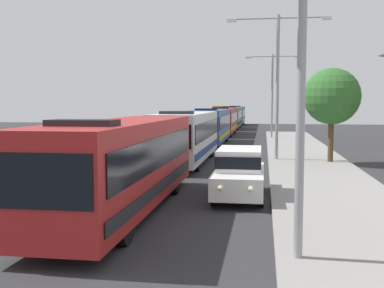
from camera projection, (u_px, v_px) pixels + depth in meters
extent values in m
cube|color=maroon|center=(124.00, 161.00, 15.64)|extent=(2.50, 11.79, 2.70)
cube|color=black|center=(161.00, 151.00, 15.42)|extent=(0.04, 10.85, 1.00)
cube|color=black|center=(87.00, 150.00, 15.80)|extent=(0.04, 10.85, 1.00)
cube|color=black|center=(40.00, 181.00, 9.79)|extent=(2.30, 0.04, 1.20)
cube|color=black|center=(162.00, 186.00, 15.51)|extent=(0.03, 11.20, 0.36)
cube|color=black|center=(83.00, 123.00, 12.03)|extent=(1.75, 0.90, 0.16)
cylinder|color=black|center=(124.00, 226.00, 11.98)|extent=(0.28, 1.00, 1.00)
cylinder|color=black|center=(43.00, 223.00, 12.31)|extent=(0.28, 1.00, 1.00)
cylinder|color=black|center=(175.00, 182.00, 18.77)|extent=(0.28, 1.00, 1.00)
cylinder|color=black|center=(122.00, 180.00, 19.10)|extent=(0.28, 1.00, 1.00)
cube|color=silver|center=(187.00, 135.00, 28.52)|extent=(2.50, 11.52, 2.70)
cube|color=black|center=(208.00, 129.00, 28.29)|extent=(0.04, 10.60, 1.00)
cube|color=black|center=(167.00, 129.00, 28.68)|extent=(0.04, 10.60, 1.00)
cube|color=black|center=(168.00, 137.00, 22.80)|extent=(2.30, 0.04, 1.20)
cube|color=navy|center=(208.00, 148.00, 28.39)|extent=(0.03, 10.94, 0.36)
cube|color=black|center=(177.00, 113.00, 24.99)|extent=(1.75, 0.90, 0.16)
cylinder|color=black|center=(197.00, 162.00, 24.94)|extent=(0.28, 1.00, 1.00)
cylinder|color=black|center=(156.00, 161.00, 25.27)|extent=(0.28, 1.00, 1.00)
cylinder|color=black|center=(211.00, 150.00, 31.57)|extent=(0.28, 1.00, 1.00)
cylinder|color=black|center=(179.00, 149.00, 31.91)|extent=(0.28, 1.00, 1.00)
cube|color=#284C8C|center=(211.00, 125.00, 41.27)|extent=(2.50, 11.65, 2.70)
cube|color=black|center=(225.00, 121.00, 41.05)|extent=(0.04, 10.72, 1.00)
cube|color=black|center=(197.00, 121.00, 41.43)|extent=(0.04, 10.72, 1.00)
cube|color=black|center=(202.00, 125.00, 35.49)|extent=(2.30, 0.04, 1.20)
cube|color=gold|center=(225.00, 134.00, 41.15)|extent=(0.03, 11.07, 0.36)
cube|color=black|center=(206.00, 109.00, 37.71)|extent=(1.75, 0.90, 0.16)
cylinder|color=black|center=(220.00, 142.00, 37.65)|extent=(0.28, 1.00, 1.00)
cylinder|color=black|center=(192.00, 142.00, 37.99)|extent=(0.28, 1.00, 1.00)
cylinder|color=black|center=(226.00, 136.00, 44.36)|extent=(0.28, 1.00, 1.00)
cylinder|color=black|center=(203.00, 136.00, 44.70)|extent=(0.28, 1.00, 1.00)
cube|color=maroon|center=(223.00, 120.00, 53.65)|extent=(2.50, 11.62, 2.70)
cube|color=black|center=(234.00, 117.00, 53.42)|extent=(0.04, 10.69, 1.00)
cube|color=black|center=(212.00, 117.00, 53.81)|extent=(0.04, 10.69, 1.00)
cube|color=black|center=(218.00, 119.00, 47.88)|extent=(2.30, 0.04, 1.20)
cube|color=gold|center=(234.00, 127.00, 53.52)|extent=(0.03, 11.04, 0.36)
cube|color=black|center=(221.00, 108.00, 50.09)|extent=(1.75, 0.90, 0.16)
cylinder|color=black|center=(231.00, 133.00, 50.04)|extent=(0.28, 1.00, 1.00)
cylinder|color=black|center=(210.00, 132.00, 50.37)|extent=(0.28, 1.00, 1.00)
cylinder|color=black|center=(235.00, 129.00, 56.73)|extent=(0.28, 1.00, 1.00)
cylinder|color=black|center=(216.00, 129.00, 57.06)|extent=(0.28, 1.00, 1.00)
cube|color=#33724C|center=(231.00, 117.00, 66.14)|extent=(2.50, 10.92, 2.70)
cube|color=black|center=(240.00, 114.00, 65.91)|extent=(0.04, 10.05, 1.00)
cube|color=black|center=(222.00, 114.00, 66.30)|extent=(0.04, 10.05, 1.00)
cube|color=black|center=(228.00, 116.00, 60.71)|extent=(2.30, 0.04, 1.20)
cube|color=black|center=(240.00, 123.00, 66.01)|extent=(0.03, 10.38, 0.36)
cube|color=black|center=(229.00, 107.00, 62.79)|extent=(1.75, 0.90, 0.16)
cylinder|color=black|center=(237.00, 127.00, 62.74)|extent=(0.28, 1.00, 1.00)
cylinder|color=black|center=(221.00, 127.00, 63.07)|extent=(0.28, 1.00, 1.00)
cylinder|color=black|center=(240.00, 124.00, 69.03)|extent=(0.28, 1.00, 1.00)
cylinder|color=black|center=(225.00, 124.00, 69.36)|extent=(0.28, 1.00, 1.00)
cube|color=#284C8C|center=(236.00, 115.00, 78.39)|extent=(2.50, 11.35, 2.70)
cube|color=black|center=(244.00, 113.00, 78.17)|extent=(0.04, 10.45, 1.00)
cube|color=black|center=(229.00, 113.00, 78.55)|extent=(0.04, 10.45, 1.00)
cube|color=black|center=(234.00, 114.00, 72.76)|extent=(2.30, 0.04, 1.20)
cube|color=gold|center=(244.00, 120.00, 78.27)|extent=(0.03, 10.79, 0.36)
cube|color=black|center=(235.00, 106.00, 74.92)|extent=(1.75, 0.90, 0.16)
cylinder|color=black|center=(242.00, 123.00, 74.87)|extent=(0.28, 1.00, 1.00)
cylinder|color=black|center=(228.00, 123.00, 75.20)|extent=(0.28, 1.00, 1.00)
cylinder|color=black|center=(243.00, 121.00, 81.41)|extent=(0.28, 1.00, 1.00)
cylinder|color=black|center=(231.00, 121.00, 81.74)|extent=(0.28, 1.00, 1.00)
cube|color=white|center=(239.00, 180.00, 17.95)|extent=(1.84, 4.79, 0.80)
cube|color=white|center=(240.00, 159.00, 18.03)|extent=(1.62, 2.78, 0.80)
cube|color=black|center=(240.00, 159.00, 18.03)|extent=(1.66, 2.87, 0.44)
sphere|color=#F9EFCC|center=(220.00, 188.00, 15.64)|extent=(0.18, 0.18, 0.18)
sphere|color=#F9EFCC|center=(251.00, 189.00, 15.49)|extent=(0.18, 0.18, 0.18)
cylinder|color=black|center=(214.00, 196.00, 16.64)|extent=(0.22, 0.70, 0.70)
cylinder|color=black|center=(261.00, 197.00, 16.39)|extent=(0.22, 0.70, 0.70)
cylinder|color=black|center=(221.00, 182.00, 19.56)|extent=(0.22, 0.70, 0.70)
cylinder|color=black|center=(261.00, 183.00, 19.32)|extent=(0.22, 0.70, 0.70)
cube|color=navy|center=(219.00, 115.00, 83.47)|extent=(2.30, 1.80, 2.20)
cube|color=gold|center=(221.00, 113.00, 86.94)|extent=(2.35, 5.32, 2.70)
cube|color=black|center=(219.00, 114.00, 82.53)|extent=(2.07, 0.04, 0.90)
cylinder|color=black|center=(213.00, 121.00, 83.71)|extent=(0.26, 0.90, 0.90)
cylinder|color=black|center=(225.00, 121.00, 83.40)|extent=(0.26, 0.90, 0.90)
cylinder|color=black|center=(216.00, 120.00, 88.25)|extent=(0.26, 0.90, 0.90)
cylinder|color=black|center=(227.00, 120.00, 87.94)|extent=(0.26, 0.90, 0.90)
cylinder|color=gray|center=(301.00, 73.00, 10.26)|extent=(0.20, 0.20, 8.26)
cylinder|color=gray|center=(277.00, 88.00, 28.95)|extent=(0.20, 0.20, 8.86)
cylinder|color=gray|center=(255.00, 19.00, 28.80)|extent=(2.85, 0.10, 0.10)
cube|color=silver|center=(232.00, 21.00, 29.02)|extent=(0.56, 0.28, 0.16)
cylinder|color=gray|center=(302.00, 17.00, 28.37)|extent=(2.85, 0.10, 0.10)
cube|color=silver|center=(327.00, 18.00, 28.16)|extent=(0.56, 0.28, 0.16)
cylinder|color=gray|center=(272.00, 96.00, 47.69)|extent=(0.20, 0.20, 8.40)
cylinder|color=gray|center=(261.00, 57.00, 47.53)|extent=(2.40, 0.10, 0.10)
cube|color=silver|center=(249.00, 58.00, 47.71)|extent=(0.56, 0.28, 0.16)
cylinder|color=gray|center=(285.00, 56.00, 47.16)|extent=(2.40, 0.10, 0.10)
cube|color=silver|center=(297.00, 57.00, 46.99)|extent=(0.56, 0.28, 0.16)
cylinder|color=#4C3823|center=(331.00, 140.00, 27.90)|extent=(0.32, 0.32, 2.55)
sphere|color=#2D6028|center=(332.00, 96.00, 27.67)|extent=(3.34, 3.34, 3.34)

